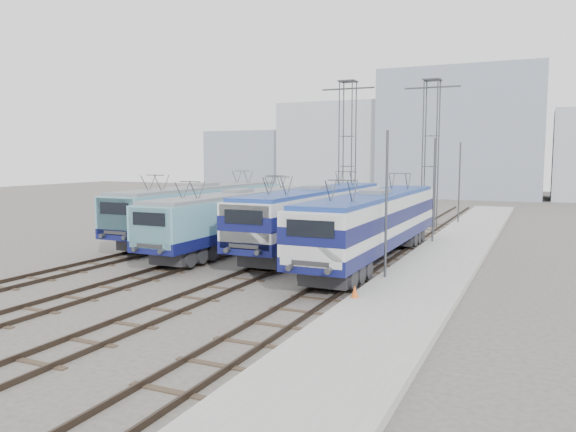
# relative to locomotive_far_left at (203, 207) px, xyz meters

# --- Properties ---
(ground) EXTENTS (160.00, 160.00, 0.00)m
(ground) POSITION_rel_locomotive_far_left_xyz_m (6.75, -10.41, -2.29)
(ground) COLOR #514C47
(platform) EXTENTS (4.00, 70.00, 0.30)m
(platform) POSITION_rel_locomotive_far_left_xyz_m (16.95, -2.41, -2.14)
(platform) COLOR #9E9E99
(platform) RESTS_ON ground
(locomotive_far_left) EXTENTS (2.92, 18.43, 3.47)m
(locomotive_far_left) POSITION_rel_locomotive_far_left_xyz_m (0.00, 0.00, 0.00)
(locomotive_far_left) COLOR #0E1249
(locomotive_far_left) RESTS_ON ground
(locomotive_center_left) EXTENTS (2.78, 17.57, 3.31)m
(locomotive_center_left) POSITION_rel_locomotive_far_left_xyz_m (4.50, -3.06, -0.10)
(locomotive_center_left) COLOR #0E1249
(locomotive_center_left) RESTS_ON ground
(locomotive_center_right) EXTENTS (2.96, 18.74, 3.52)m
(locomotive_center_right) POSITION_rel_locomotive_far_left_xyz_m (9.00, -1.14, 0.09)
(locomotive_center_right) COLOR #0E1249
(locomotive_center_right) RESTS_ON ground
(locomotive_far_right) EXTENTS (2.96, 18.73, 3.52)m
(locomotive_far_right) POSITION_rel_locomotive_far_left_xyz_m (13.50, -3.82, 0.09)
(locomotive_far_right) COLOR #0E1249
(locomotive_far_right) RESTS_ON ground
(catenary_tower_west) EXTENTS (4.50, 1.20, 12.00)m
(catenary_tower_west) POSITION_rel_locomotive_far_left_xyz_m (6.75, 11.59, 4.35)
(catenary_tower_west) COLOR #3F4247
(catenary_tower_west) RESTS_ON ground
(catenary_tower_east) EXTENTS (4.50, 1.20, 12.00)m
(catenary_tower_east) POSITION_rel_locomotive_far_left_xyz_m (13.25, 13.59, 4.35)
(catenary_tower_east) COLOR #3F4247
(catenary_tower_east) RESTS_ON ground
(mast_front) EXTENTS (0.12, 0.12, 7.00)m
(mast_front) POSITION_rel_locomotive_far_left_xyz_m (15.35, -8.41, 1.21)
(mast_front) COLOR #3F4247
(mast_front) RESTS_ON ground
(mast_mid) EXTENTS (0.12, 0.12, 7.00)m
(mast_mid) POSITION_rel_locomotive_far_left_xyz_m (15.35, 3.59, 1.21)
(mast_mid) COLOR #3F4247
(mast_mid) RESTS_ON ground
(mast_rear) EXTENTS (0.12, 0.12, 7.00)m
(mast_rear) POSITION_rel_locomotive_far_left_xyz_m (15.35, 15.59, 1.21)
(mast_rear) COLOR #3F4247
(mast_rear) RESTS_ON ground
(safety_cone) EXTENTS (0.30, 0.30, 0.50)m
(safety_cone) POSITION_rel_locomotive_far_left_xyz_m (15.25, -12.62, -1.74)
(safety_cone) COLOR #D1531A
(safety_cone) RESTS_ON platform
(building_west) EXTENTS (18.00, 12.00, 14.00)m
(building_west) POSITION_rel_locomotive_far_left_xyz_m (-7.25, 51.59, 4.71)
(building_west) COLOR #9EA8B0
(building_west) RESTS_ON ground
(building_center) EXTENTS (22.00, 14.00, 18.00)m
(building_center) POSITION_rel_locomotive_far_left_xyz_m (10.75, 51.59, 6.71)
(building_center) COLOR gray
(building_center) RESTS_ON ground
(building_far_west) EXTENTS (14.00, 10.00, 10.00)m
(building_far_west) POSITION_rel_locomotive_far_left_xyz_m (-23.25, 51.59, 2.71)
(building_far_west) COLOR gray
(building_far_west) RESTS_ON ground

